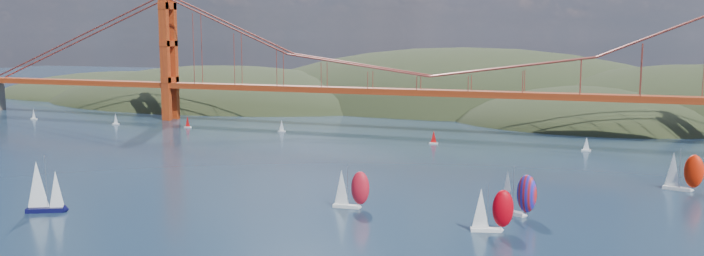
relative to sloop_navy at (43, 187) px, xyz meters
The scene contains 13 objects.
headlands 264.42m from the sloop_navy, 69.24° to the left, with size 725.00×225.00×96.00m.
bridge 157.89m from the sloop_navy, 72.49° to the left, with size 552.00×12.00×55.00m.
sloop_navy is the anchor object (origin of this frame).
racer_0 65.91m from the sloop_navy, 23.28° to the left, with size 8.30×3.57×9.43m.
racer_1 94.19m from the sloop_navy, 11.24° to the left, with size 8.38×4.99×9.39m.
racer_3 148.29m from the sloop_navy, 28.23° to the left, with size 9.28×5.57×10.40m.
racer_rwb 100.78m from the sloop_navy, 18.77° to the left, with size 9.19×6.45×10.30m.
distant_boat_0 181.74m from the sloop_navy, 135.62° to the left, with size 3.00×2.00×4.70m.
distant_boat_1 150.22m from the sloop_navy, 123.56° to the left, with size 3.00×2.00×4.70m.
distant_boat_2 136.20m from the sloop_navy, 110.90° to the left, with size 3.00×2.00×4.70m.
distant_boat_3 129.56m from the sloop_navy, 92.98° to the left, with size 3.00×2.00×4.70m.
distant_boat_8 163.04m from the sloop_navy, 48.92° to the left, with size 3.00×2.00×4.70m.
distant_boat_9 133.03m from the sloop_navy, 64.84° to the left, with size 3.00×2.00×4.70m.
Camera 1 is at (63.19, -80.10, 37.62)m, focal length 35.00 mm.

